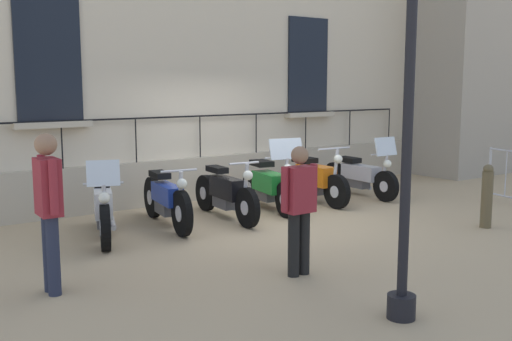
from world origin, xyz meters
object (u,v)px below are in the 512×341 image
(motorcycle_black, at_px, (226,194))
(pedestrian_standing, at_px, (299,204))
(pedestrian_walking, at_px, (49,203))
(motorcycle_silver, at_px, (360,176))
(motorcycle_blue, at_px, (167,200))
(bollard, at_px, (487,196))
(motorcycle_orange, at_px, (315,180))
(motorcycle_green, at_px, (269,186))
(motorcycle_white, at_px, (103,210))

(motorcycle_black, bearing_deg, pedestrian_standing, -17.23)
(pedestrian_standing, bearing_deg, pedestrian_walking, -112.98)
(motorcycle_silver, bearing_deg, motorcycle_blue, -89.06)
(bollard, bearing_deg, pedestrian_walking, -98.64)
(motorcycle_orange, distance_m, bollard, 3.24)
(motorcycle_green, relative_size, motorcycle_silver, 0.94)
(motorcycle_green, bearing_deg, motorcycle_white, -86.74)
(bollard, xyz_separation_m, pedestrian_standing, (0.10, -3.97, 0.36))
(motorcycle_silver, bearing_deg, pedestrian_standing, -53.25)
(motorcycle_green, distance_m, pedestrian_standing, 3.79)
(motorcycle_silver, bearing_deg, motorcycle_green, -89.27)
(motorcycle_green, distance_m, pedestrian_walking, 5.07)
(motorcycle_green, height_order, motorcycle_silver, motorcycle_green)
(motorcycle_black, bearing_deg, motorcycle_blue, -95.37)
(motorcycle_blue, relative_size, motorcycle_orange, 1.09)
(motorcycle_green, distance_m, bollard, 3.68)
(motorcycle_blue, bearing_deg, bollard, 53.20)
(motorcycle_black, bearing_deg, pedestrian_walking, -61.06)
(motorcycle_white, xyz_separation_m, pedestrian_standing, (3.02, 1.23, 0.44))
(motorcycle_silver, height_order, pedestrian_standing, pedestrian_standing)
(bollard, bearing_deg, motorcycle_black, -134.38)
(motorcycle_green, bearing_deg, motorcycle_blue, -88.82)
(motorcycle_blue, bearing_deg, motorcycle_black, 84.63)
(motorcycle_green, bearing_deg, pedestrian_walking, -65.33)
(motorcycle_black, relative_size, pedestrian_walking, 1.23)
(motorcycle_white, xyz_separation_m, pedestrian_walking, (1.92, -1.36, 0.57))
(bollard, relative_size, pedestrian_standing, 0.66)
(pedestrian_standing, relative_size, pedestrian_walking, 0.88)
(motorcycle_blue, xyz_separation_m, bollard, (3.05, 4.08, 0.08))
(motorcycle_green, bearing_deg, pedestrian_standing, -31.78)
(motorcycle_white, bearing_deg, pedestrian_walking, -35.36)
(motorcycle_white, height_order, pedestrian_standing, pedestrian_standing)
(pedestrian_standing, xyz_separation_m, pedestrian_walking, (-1.10, -2.59, 0.13))
(motorcycle_blue, relative_size, pedestrian_walking, 1.22)
(motorcycle_black, bearing_deg, motorcycle_white, -88.96)
(motorcycle_orange, distance_m, pedestrian_standing, 4.48)
(motorcycle_black, xyz_separation_m, pedestrian_standing, (3.06, -0.95, 0.44))
(motorcycle_blue, xyz_separation_m, pedestrian_standing, (3.16, 0.12, 0.44))
(pedestrian_standing, bearing_deg, motorcycle_green, 148.22)
(motorcycle_orange, height_order, pedestrian_walking, pedestrian_walking)
(motorcycle_blue, height_order, motorcycle_orange, motorcycle_orange)
(motorcycle_blue, bearing_deg, pedestrian_standing, 2.11)
(motorcycle_green, bearing_deg, motorcycle_black, -82.11)
(motorcycle_white, bearing_deg, motorcycle_black, 91.04)
(motorcycle_blue, relative_size, motorcycle_black, 0.99)
(motorcycle_black, xyz_separation_m, motorcycle_orange, (-0.16, 2.14, 0.01))
(motorcycle_blue, xyz_separation_m, motorcycle_orange, (-0.06, 3.20, 0.01))
(motorcycle_black, bearing_deg, bollard, 45.62)
(motorcycle_blue, distance_m, motorcycle_black, 1.07)
(motorcycle_white, relative_size, motorcycle_blue, 0.93)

